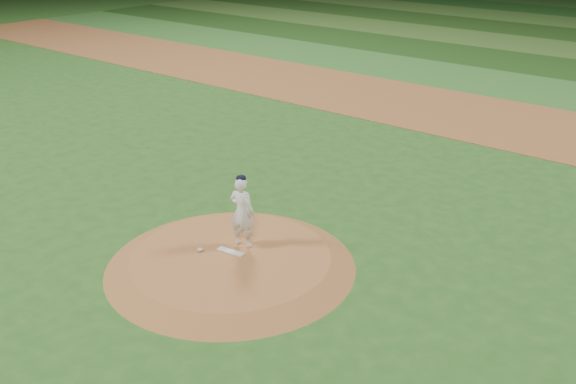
{
  "coord_description": "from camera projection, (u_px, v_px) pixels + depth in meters",
  "views": [
    {
      "loc": [
        8.72,
        -8.79,
        7.2
      ],
      "look_at": [
        0.0,
        2.0,
        1.1
      ],
      "focal_mm": 40.0,
      "sensor_mm": 36.0,
      "label": 1
    }
  ],
  "objects": [
    {
      "name": "outfield_stripe_0",
      "position": [
        539.0,
        90.0,
        28.05
      ],
      "size": [
        70.0,
        5.0,
        0.02
      ],
      "primitive_type": "cube",
      "color": "#306B27",
      "rests_on": "ground"
    },
    {
      "name": "ground",
      "position": [
        231.0,
        266.0,
        14.18
      ],
      "size": [
        120.0,
        120.0,
        0.0
      ],
      "primitive_type": "plane",
      "color": "#27581C",
      "rests_on": "ground"
    },
    {
      "name": "infield_dirt_band",
      "position": [
        488.0,
        119.0,
        24.14
      ],
      "size": [
        70.0,
        6.0,
        0.02
      ],
      "primitive_type": "cube",
      "color": "brown",
      "rests_on": "ground"
    },
    {
      "name": "outfield_stripe_1",
      "position": [
        574.0,
        70.0,
        31.61
      ],
      "size": [
        70.0,
        5.0,
        0.02
      ],
      "primitive_type": "cube",
      "color": "#1C4115",
      "rests_on": "ground"
    },
    {
      "name": "pitcher_on_mound",
      "position": [
        242.0,
        211.0,
        14.19
      ],
      "size": [
        0.68,
        0.52,
        1.71
      ],
      "color": "white",
      "rests_on": "pitchers_mound"
    },
    {
      "name": "pitchers_mound",
      "position": [
        231.0,
        261.0,
        14.12
      ],
      "size": [
        5.5,
        5.5,
        0.25
      ],
      "primitive_type": "cone",
      "color": "#A06131",
      "rests_on": "ground"
    },
    {
      "name": "pitching_rubber",
      "position": [
        231.0,
        252.0,
        14.22
      ],
      "size": [
        0.66,
        0.26,
        0.03
      ],
      "primitive_type": "cube",
      "rotation": [
        0.0,
        0.0,
        0.15
      ],
      "color": "silver",
      "rests_on": "pitchers_mound"
    },
    {
      "name": "rosin_bag",
      "position": [
        200.0,
        250.0,
        14.26
      ],
      "size": [
        0.13,
        0.13,
        0.07
      ],
      "primitive_type": "ellipsoid",
      "color": "beige",
      "rests_on": "pitchers_mound"
    }
  ]
}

